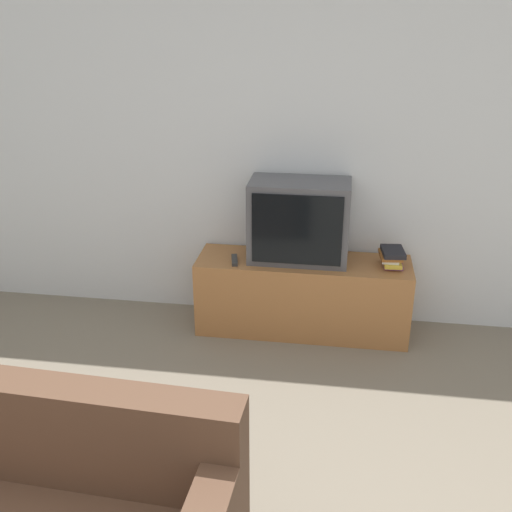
{
  "coord_description": "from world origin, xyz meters",
  "views": [
    {
      "loc": [
        0.73,
        -0.97,
        2.16
      ],
      "look_at": [
        0.24,
        2.36,
        0.72
      ],
      "focal_mm": 42.0,
      "sensor_mm": 36.0,
      "label": 1
    }
  ],
  "objects_px": {
    "tv_stand": "(303,295)",
    "remote_on_stand": "(235,260)",
    "television": "(299,221)",
    "book_stack": "(392,257)"
  },
  "relations": [
    {
      "from": "television",
      "to": "book_stack",
      "type": "xyz_separation_m",
      "value": [
        0.62,
        -0.03,
        -0.21
      ]
    },
    {
      "from": "book_stack",
      "to": "remote_on_stand",
      "type": "xyz_separation_m",
      "value": [
        -1.04,
        -0.08,
        -0.05
      ]
    },
    {
      "from": "television",
      "to": "book_stack",
      "type": "distance_m",
      "value": 0.66
    },
    {
      "from": "tv_stand",
      "to": "book_stack",
      "type": "distance_m",
      "value": 0.67
    },
    {
      "from": "tv_stand",
      "to": "remote_on_stand",
      "type": "bearing_deg",
      "value": -169.45
    },
    {
      "from": "television",
      "to": "remote_on_stand",
      "type": "height_order",
      "value": "television"
    },
    {
      "from": "tv_stand",
      "to": "remote_on_stand",
      "type": "height_order",
      "value": "remote_on_stand"
    },
    {
      "from": "book_stack",
      "to": "remote_on_stand",
      "type": "bearing_deg",
      "value": -175.38
    },
    {
      "from": "tv_stand",
      "to": "television",
      "type": "distance_m",
      "value": 0.54
    },
    {
      "from": "book_stack",
      "to": "remote_on_stand",
      "type": "relative_size",
      "value": 1.3
    }
  ]
}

